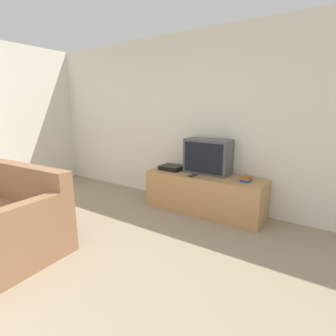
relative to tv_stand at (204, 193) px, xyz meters
name	(u,v)px	position (x,y,z in m)	size (l,w,h in m)	color
wall_back	(195,121)	(-0.34, 0.32, 1.02)	(9.00, 0.06, 2.60)	silver
tv_stand	(204,193)	(0.00, 0.00, 0.00)	(1.73, 0.54, 0.56)	tan
television	(208,156)	(-0.01, 0.11, 0.53)	(0.66, 0.32, 0.51)	#4C4C51
book_stack	(246,179)	(0.60, 0.00, 0.31)	(0.13, 0.19, 0.07)	#23478E
remote_on_stand	(193,176)	(-0.10, -0.17, 0.29)	(0.08, 0.16, 0.02)	#2D2D2D
set_top_box	(172,167)	(-0.57, 0.02, 0.31)	(0.34, 0.29, 0.07)	black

